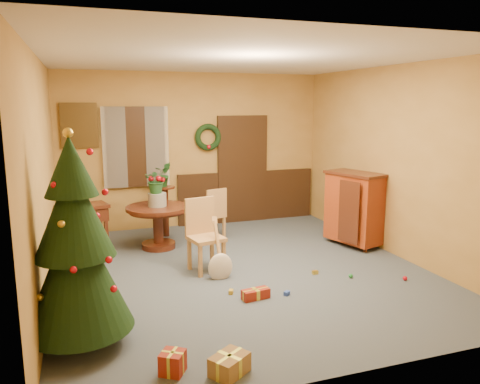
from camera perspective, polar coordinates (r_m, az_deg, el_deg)
name	(u,v)px	position (r m, az deg, el deg)	size (l,w,h in m)	color
room_envelope	(206,168)	(9.02, -4.19, 2.98)	(5.50, 5.50, 5.50)	#353E4E
dining_table	(158,219)	(7.69, -9.98, -3.24)	(1.01, 1.01, 0.70)	black
urn	(157,200)	(7.63, -10.06, -0.93)	(0.29, 0.29, 0.22)	slate
centerpiece_plant	(157,180)	(7.57, -10.14, 1.46)	(0.38, 0.33, 0.43)	#1E4C23
chair_near	(203,232)	(6.60, -4.47, -4.89)	(0.52, 0.52, 1.02)	#A57642
chair_far	(213,212)	(8.07, -3.26, -2.47)	(0.49, 0.49, 0.90)	#A57642
guitar	(220,250)	(6.28, -2.43, -7.11)	(0.34, 0.16, 0.80)	beige
plant_stand	(165,205)	(8.36, -9.09, -1.61)	(0.35, 0.35, 0.90)	black
stand_plant	(164,174)	(8.26, -9.20, 2.13)	(0.23, 0.19, 0.43)	#19471E
christmas_tree	(76,247)	(4.67, -19.40, -6.29)	(1.02, 1.02, 2.11)	#382111
writing_desk	(78,218)	(7.61, -19.12, -3.01)	(0.97, 0.65, 0.79)	black
sideboard	(354,207)	(7.91, 13.71, -1.74)	(0.76, 1.06, 1.23)	#59190A
gift_a	(230,365)	(4.33, -1.29, -20.28)	(0.40, 0.38, 0.18)	brown
gift_b	(173,363)	(4.37, -8.22, -19.89)	(0.27, 0.27, 0.20)	maroon
gift_c	(82,326)	(5.25, -18.75, -15.24)	(0.30, 0.27, 0.14)	brown
gift_d	(256,294)	(5.77, 1.91, -12.32)	(0.35, 0.19, 0.12)	maroon
toy_a	(287,293)	(5.91, 5.73, -12.18)	(0.08, 0.05, 0.05)	#2846B1
toy_b	(351,276)	(6.59, 13.35, -9.92)	(0.06, 0.06, 0.06)	#217B33
toy_c	(231,292)	(5.92, -1.10, -12.07)	(0.08, 0.05, 0.05)	#B59022
toy_d	(405,278)	(6.70, 19.47, -9.89)	(0.06, 0.06, 0.06)	red
toy_e	(315,272)	(6.64, 9.13, -9.65)	(0.08, 0.05, 0.05)	gold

